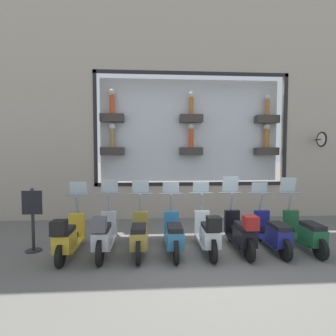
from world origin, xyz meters
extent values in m
plane|color=#66635E|center=(0.00, 0.00, 0.00)|extent=(120.00, 120.00, 0.00)
cube|color=#ADA08E|center=(3.60, 0.00, 0.58)|extent=(0.40, 6.76, 1.15)
cube|color=black|center=(3.39, 0.00, 5.03)|extent=(0.04, 6.76, 0.12)
cube|color=black|center=(3.39, 0.00, 1.21)|extent=(0.04, 6.76, 0.12)
cube|color=black|center=(3.39, -3.32, 3.12)|extent=(0.04, 0.12, 3.93)
cube|color=black|center=(3.39, 3.32, 3.12)|extent=(0.04, 0.12, 3.93)
cube|color=silver|center=(3.95, 0.00, 3.12)|extent=(0.04, 6.52, 3.69)
cube|color=#38332D|center=(3.73, -2.80, 3.53)|extent=(0.36, 0.82, 0.28)
cylinder|color=#B26B2D|center=(3.73, -2.80, 3.95)|extent=(0.15, 0.15, 0.55)
sphere|color=beige|center=(3.73, -2.80, 4.32)|extent=(0.20, 0.20, 0.20)
cube|color=#38332D|center=(3.73, 0.00, 3.53)|extent=(0.36, 0.82, 0.28)
cylinder|color=#B26B2D|center=(3.73, 0.00, 3.97)|extent=(0.17, 0.17, 0.60)
sphere|color=beige|center=(3.73, 0.00, 4.38)|extent=(0.22, 0.22, 0.22)
cube|color=#38332D|center=(3.73, 2.80, 3.53)|extent=(0.36, 0.82, 0.28)
cylinder|color=#CC4C23|center=(3.73, 2.80, 3.99)|extent=(0.18, 0.18, 0.63)
sphere|color=beige|center=(3.73, 2.80, 4.42)|extent=(0.23, 0.23, 0.23)
cube|color=#38332D|center=(3.73, -2.80, 2.36)|extent=(0.36, 0.82, 0.28)
cylinder|color=#B26B2D|center=(3.73, -2.80, 2.82)|extent=(0.18, 0.18, 0.65)
sphere|color=beige|center=(3.73, -2.80, 3.26)|extent=(0.23, 0.23, 0.23)
cube|color=#38332D|center=(3.73, 0.00, 2.36)|extent=(0.36, 0.82, 0.28)
cylinder|color=#CC4C23|center=(3.73, 0.00, 2.82)|extent=(0.18, 0.18, 0.64)
sphere|color=beige|center=(3.73, 0.00, 3.26)|extent=(0.23, 0.23, 0.23)
cube|color=#38332D|center=(3.73, 2.80, 2.36)|extent=(0.36, 0.82, 0.28)
cylinder|color=#9E7F4C|center=(3.73, 2.80, 2.81)|extent=(0.18, 0.18, 0.63)
sphere|color=white|center=(3.73, 2.80, 3.24)|extent=(0.23, 0.23, 0.23)
cylinder|color=black|center=(3.23, -4.45, 2.77)|extent=(0.35, 0.05, 0.05)
torus|color=black|center=(3.05, -4.45, 2.77)|extent=(0.53, 0.06, 0.53)
cylinder|color=white|center=(3.05, -4.45, 2.77)|extent=(0.44, 0.03, 0.44)
cylinder|color=black|center=(0.92, -2.16, 0.23)|extent=(0.47, 0.09, 0.47)
cylinder|color=black|center=(-0.41, -2.16, 0.23)|extent=(0.47, 0.09, 0.47)
cube|color=#19512D|center=(0.26, -2.16, 0.22)|extent=(1.02, 0.38, 0.06)
cube|color=#19512D|center=(-0.12, -2.16, 0.43)|extent=(0.61, 0.35, 0.36)
cube|color=black|center=(-0.12, -2.16, 0.66)|extent=(0.58, 0.31, 0.10)
cube|color=#19512D|center=(0.80, -2.16, 0.53)|extent=(0.12, 0.37, 0.56)
cylinder|color=gray|center=(0.87, -2.16, 1.03)|extent=(0.20, 0.06, 0.45)
cylinder|color=gray|center=(0.94, -2.16, 1.24)|extent=(0.04, 0.61, 0.04)
cube|color=silver|center=(0.98, -2.16, 1.45)|extent=(0.10, 0.42, 0.41)
cylinder|color=black|center=(0.92, -1.39, 0.24)|extent=(0.48, 0.09, 0.48)
cylinder|color=black|center=(-0.40, -1.39, 0.24)|extent=(0.48, 0.09, 0.48)
cube|color=navy|center=(0.26, -1.39, 0.23)|extent=(1.02, 0.38, 0.06)
cube|color=navy|center=(-0.12, -1.39, 0.44)|extent=(0.61, 0.35, 0.36)
cube|color=black|center=(-0.12, -1.39, 0.67)|extent=(0.58, 0.31, 0.10)
cube|color=navy|center=(0.80, -1.39, 0.54)|extent=(0.12, 0.37, 0.56)
cylinder|color=gray|center=(0.87, -1.39, 1.03)|extent=(0.20, 0.06, 0.45)
cylinder|color=gray|center=(0.94, -1.39, 1.24)|extent=(0.04, 0.60, 0.04)
cube|color=silver|center=(0.98, -1.39, 1.39)|extent=(0.07, 0.42, 0.28)
cylinder|color=black|center=(0.90, -0.61, 0.26)|extent=(0.51, 0.09, 0.51)
cylinder|color=black|center=(-0.39, -0.61, 0.26)|extent=(0.51, 0.09, 0.51)
cube|color=black|center=(0.26, -0.61, 0.24)|extent=(1.02, 0.39, 0.06)
cube|color=black|center=(-0.12, -0.61, 0.45)|extent=(0.61, 0.35, 0.36)
cube|color=black|center=(-0.12, -0.61, 0.68)|extent=(0.58, 0.31, 0.10)
cube|color=black|center=(0.80, -0.61, 0.55)|extent=(0.12, 0.37, 0.56)
cylinder|color=gray|center=(0.87, -0.61, 1.05)|extent=(0.20, 0.06, 0.45)
cylinder|color=gray|center=(0.94, -0.61, 1.26)|extent=(0.04, 0.60, 0.04)
cube|color=silver|center=(0.98, -0.61, 1.48)|extent=(0.10, 0.42, 0.42)
cube|color=maroon|center=(-0.44, -0.61, 0.84)|extent=(0.28, 0.28, 0.28)
cylinder|color=black|center=(0.90, 0.16, 0.25)|extent=(0.51, 0.09, 0.51)
cylinder|color=black|center=(-0.39, 0.16, 0.25)|extent=(0.51, 0.09, 0.51)
cube|color=silver|center=(0.26, 0.16, 0.24)|extent=(1.02, 0.39, 0.06)
cube|color=silver|center=(-0.12, 0.16, 0.45)|extent=(0.61, 0.35, 0.36)
cube|color=black|center=(-0.12, 0.16, 0.68)|extent=(0.58, 0.31, 0.10)
cube|color=silver|center=(0.80, 0.16, 0.55)|extent=(0.12, 0.37, 0.56)
cylinder|color=gray|center=(0.87, 0.16, 1.05)|extent=(0.20, 0.06, 0.45)
cylinder|color=gray|center=(0.94, 0.16, 1.26)|extent=(0.04, 0.61, 0.04)
cube|color=silver|center=(0.98, 0.16, 1.40)|extent=(0.08, 0.42, 0.29)
cube|color=black|center=(-0.44, 0.16, 0.84)|extent=(0.28, 0.28, 0.28)
cylinder|color=black|center=(0.91, 0.94, 0.25)|extent=(0.50, 0.09, 0.50)
cylinder|color=black|center=(-0.39, 0.94, 0.25)|extent=(0.50, 0.09, 0.50)
cube|color=teal|center=(0.26, 0.94, 0.24)|extent=(1.02, 0.38, 0.06)
cube|color=teal|center=(-0.12, 0.94, 0.45)|extent=(0.61, 0.35, 0.36)
cube|color=black|center=(-0.12, 0.94, 0.68)|extent=(0.58, 0.31, 0.10)
cube|color=teal|center=(0.80, 0.94, 0.55)|extent=(0.12, 0.37, 0.56)
cylinder|color=gray|center=(0.87, 0.94, 1.04)|extent=(0.20, 0.06, 0.45)
cylinder|color=gray|center=(0.94, 0.94, 1.25)|extent=(0.04, 0.60, 0.04)
cube|color=silver|center=(0.98, 0.94, 1.40)|extent=(0.07, 0.42, 0.28)
cylinder|color=black|center=(0.91, 1.72, 0.25)|extent=(0.51, 0.09, 0.51)
cylinder|color=black|center=(-0.39, 1.72, 0.25)|extent=(0.51, 0.09, 0.51)
cube|color=olive|center=(0.26, 1.72, 0.24)|extent=(1.02, 0.38, 0.06)
cube|color=olive|center=(-0.12, 1.72, 0.45)|extent=(0.61, 0.35, 0.36)
cube|color=black|center=(-0.12, 1.72, 0.68)|extent=(0.58, 0.31, 0.10)
cube|color=olive|center=(0.80, 1.72, 0.55)|extent=(0.12, 0.37, 0.56)
cylinder|color=gray|center=(0.87, 1.72, 1.04)|extent=(0.20, 0.06, 0.45)
cylinder|color=gray|center=(0.94, 1.72, 1.26)|extent=(0.04, 0.61, 0.04)
cube|color=silver|center=(0.98, 1.72, 1.43)|extent=(0.09, 0.42, 0.34)
cylinder|color=black|center=(0.89, 2.49, 0.27)|extent=(0.55, 0.09, 0.55)
cylinder|color=black|center=(-0.37, 2.49, 0.27)|extent=(0.55, 0.09, 0.55)
cube|color=#B7BCC6|center=(0.26, 2.49, 0.26)|extent=(1.02, 0.38, 0.06)
cube|color=#B7BCC6|center=(-0.12, 2.49, 0.47)|extent=(0.61, 0.35, 0.36)
cube|color=black|center=(-0.12, 2.49, 0.70)|extent=(0.58, 0.31, 0.10)
cube|color=#B7BCC6|center=(0.80, 2.49, 0.57)|extent=(0.12, 0.37, 0.56)
cylinder|color=gray|center=(0.87, 2.49, 1.06)|extent=(0.20, 0.06, 0.45)
cylinder|color=gray|center=(0.94, 2.49, 1.28)|extent=(0.04, 0.61, 0.04)
cube|color=silver|center=(0.98, 2.49, 1.46)|extent=(0.09, 0.42, 0.35)
cube|color=#4C4C51|center=(-0.43, 2.49, 0.86)|extent=(0.28, 0.28, 0.28)
cylinder|color=black|center=(0.92, 3.27, 0.23)|extent=(0.46, 0.09, 0.46)
cylinder|color=black|center=(-0.41, 3.27, 0.23)|extent=(0.46, 0.09, 0.46)
cube|color=gold|center=(0.26, 3.27, 0.22)|extent=(1.02, 0.38, 0.06)
cube|color=gold|center=(-0.12, 3.27, 0.43)|extent=(0.61, 0.35, 0.36)
cube|color=black|center=(-0.12, 3.27, 0.66)|extent=(0.58, 0.31, 0.10)
cube|color=gold|center=(0.80, 3.27, 0.53)|extent=(0.12, 0.37, 0.56)
cylinder|color=gray|center=(0.87, 3.27, 1.02)|extent=(0.20, 0.06, 0.45)
cylinder|color=gray|center=(0.94, 3.27, 1.24)|extent=(0.04, 0.61, 0.04)
cube|color=silver|center=(0.98, 3.27, 1.41)|extent=(0.09, 0.42, 0.34)
cube|color=black|center=(-0.45, 3.27, 0.82)|extent=(0.28, 0.28, 0.28)
cylinder|color=#232326|center=(0.52, 4.19, 0.01)|extent=(0.36, 0.36, 0.02)
cylinder|color=#232326|center=(0.52, 4.19, 0.74)|extent=(0.07, 0.07, 1.47)
cube|color=black|center=(0.50, 4.19, 1.15)|extent=(0.03, 0.45, 0.55)
camera|label=1|loc=(-5.67, 1.46, 2.28)|focal=28.00mm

